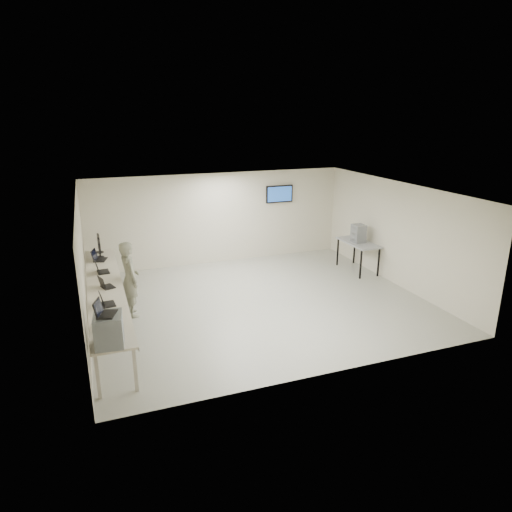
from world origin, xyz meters
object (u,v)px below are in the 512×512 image
object	(u,v)px
workbench	(106,290)
equipment_box	(109,330)
side_table	(358,244)
soldier	(130,279)

from	to	relation	value
workbench	equipment_box	xyz separation A→B (m)	(-0.06, -2.75, 0.34)
equipment_box	side_table	xyz separation A→B (m)	(7.25, 3.96, -0.35)
workbench	soldier	size ratio (longest dim) A/B	3.37
equipment_box	soldier	size ratio (longest dim) A/B	0.30
workbench	side_table	size ratio (longest dim) A/B	4.04
equipment_box	soldier	xyz separation A→B (m)	(0.61, 3.09, -0.28)
side_table	soldier	bearing A→B (deg)	-172.50
workbench	soldier	xyz separation A→B (m)	(0.55, 0.34, 0.06)
workbench	side_table	xyz separation A→B (m)	(7.19, 1.21, -0.01)
soldier	side_table	xyz separation A→B (m)	(6.64, 0.87, -0.07)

